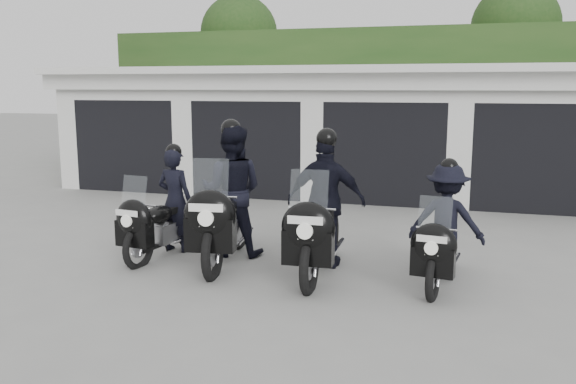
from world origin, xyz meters
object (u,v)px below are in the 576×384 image
(police_bike_b, at_px, (229,199))
(police_bike_c, at_px, (323,210))
(police_bike_a, at_px, (165,211))
(police_bike_d, at_px, (445,228))

(police_bike_b, distance_m, police_bike_c, 1.49)
(police_bike_a, height_order, police_bike_b, police_bike_b)
(police_bike_b, relative_size, police_bike_d, 1.27)
(police_bike_a, xyz_separation_m, police_bike_c, (2.47, -0.08, 0.17))
(police_bike_a, relative_size, police_bike_c, 0.85)
(police_bike_b, xyz_separation_m, police_bike_c, (1.48, -0.19, -0.04))
(police_bike_a, distance_m, police_bike_c, 2.47)
(police_bike_b, relative_size, police_bike_c, 1.04)
(police_bike_a, xyz_separation_m, police_bike_b, (0.99, 0.11, 0.21))
(police_bike_a, distance_m, police_bike_b, 1.02)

